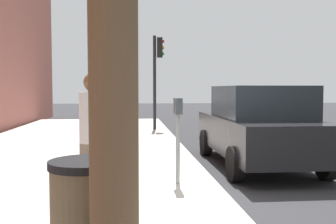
{
  "coord_description": "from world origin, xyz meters",
  "views": [
    {
      "loc": [
        -6.4,
        1.43,
        1.7
      ],
      "look_at": [
        0.12,
        0.81,
        1.32
      ],
      "focal_mm": 41.71,
      "sensor_mm": 36.0,
      "label": 1
    }
  ],
  "objects_px": {
    "pedestrian_bystander": "(94,127)",
    "parked_sedan_near": "(258,126)",
    "pedestrian_at_meter": "(126,125)",
    "traffic_signal": "(157,66)",
    "parking_meter": "(178,122)",
    "trash_bin": "(88,224)"
  },
  "relations": [
    {
      "from": "pedestrian_bystander",
      "to": "parked_sedan_near",
      "type": "xyz_separation_m",
      "value": [
        3.08,
        -3.27,
        -0.3
      ]
    },
    {
      "from": "pedestrian_at_meter",
      "to": "parked_sedan_near",
      "type": "relative_size",
      "value": 0.38
    },
    {
      "from": "pedestrian_at_meter",
      "to": "pedestrian_bystander",
      "type": "xyz_separation_m",
      "value": [
        -1.03,
        0.41,
        0.06
      ]
    },
    {
      "from": "pedestrian_at_meter",
      "to": "pedestrian_bystander",
      "type": "relative_size",
      "value": 0.95
    },
    {
      "from": "pedestrian_at_meter",
      "to": "traffic_signal",
      "type": "distance_m",
      "value": 9.01
    },
    {
      "from": "pedestrian_at_meter",
      "to": "traffic_signal",
      "type": "height_order",
      "value": "traffic_signal"
    },
    {
      "from": "parking_meter",
      "to": "parked_sedan_near",
      "type": "relative_size",
      "value": 0.32
    },
    {
      "from": "pedestrian_bystander",
      "to": "parked_sedan_near",
      "type": "height_order",
      "value": "pedestrian_bystander"
    },
    {
      "from": "parking_meter",
      "to": "traffic_signal",
      "type": "xyz_separation_m",
      "value": [
        8.78,
        -0.26,
        1.41
      ]
    },
    {
      "from": "trash_bin",
      "to": "traffic_signal",
      "type": "bearing_deg",
      "value": -6.42
    },
    {
      "from": "parking_meter",
      "to": "trash_bin",
      "type": "distance_m",
      "value": 3.51
    },
    {
      "from": "pedestrian_at_meter",
      "to": "pedestrian_bystander",
      "type": "bearing_deg",
      "value": -115.23
    },
    {
      "from": "parking_meter",
      "to": "traffic_signal",
      "type": "bearing_deg",
      "value": -1.68
    },
    {
      "from": "traffic_signal",
      "to": "pedestrian_at_meter",
      "type": "bearing_deg",
      "value": 172.89
    },
    {
      "from": "parked_sedan_near",
      "to": "pedestrian_at_meter",
      "type": "bearing_deg",
      "value": 125.53
    },
    {
      "from": "parking_meter",
      "to": "parked_sedan_near",
      "type": "bearing_deg",
      "value": -45.25
    },
    {
      "from": "parked_sedan_near",
      "to": "traffic_signal",
      "type": "relative_size",
      "value": 1.22
    },
    {
      "from": "trash_bin",
      "to": "parking_meter",
      "type": "bearing_deg",
      "value": -18.46
    },
    {
      "from": "parked_sedan_near",
      "to": "traffic_signal",
      "type": "distance_m",
      "value": 7.2
    },
    {
      "from": "pedestrian_bystander",
      "to": "pedestrian_at_meter",
      "type": "bearing_deg",
      "value": 23.22
    },
    {
      "from": "parking_meter",
      "to": "traffic_signal",
      "type": "relative_size",
      "value": 0.39
    },
    {
      "from": "pedestrian_bystander",
      "to": "traffic_signal",
      "type": "xyz_separation_m",
      "value": [
        9.86,
        -1.51,
        1.38
      ]
    }
  ]
}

